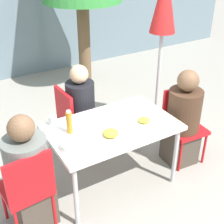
# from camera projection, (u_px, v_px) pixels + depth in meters

# --- Properties ---
(ground_plane) EXTENTS (24.00, 24.00, 0.00)m
(ground_plane) POSITION_uv_depth(u_px,v_px,m) (112.00, 182.00, 3.39)
(ground_plane) COLOR gray
(dining_table) EXTENTS (1.25, 0.78, 0.72)m
(dining_table) POSITION_uv_depth(u_px,v_px,m) (112.00, 131.00, 3.06)
(dining_table) COLOR white
(dining_table) RESTS_ON ground
(chair_left) EXTENTS (0.43, 0.43, 0.86)m
(chair_left) POSITION_uv_depth(u_px,v_px,m) (28.00, 186.00, 2.61)
(chair_left) COLOR red
(chair_left) RESTS_ON ground
(person_left) EXTENTS (0.37, 0.37, 1.13)m
(person_left) POSITION_uv_depth(u_px,v_px,m) (29.00, 176.00, 2.68)
(person_left) COLOR #473D33
(person_left) RESTS_ON ground
(chair_right) EXTENTS (0.43, 0.43, 0.86)m
(chair_right) POSITION_uv_depth(u_px,v_px,m) (182.00, 120.00, 3.56)
(chair_right) COLOR red
(chair_right) RESTS_ON ground
(person_right) EXTENTS (0.36, 0.36, 1.14)m
(person_right) POSITION_uv_depth(u_px,v_px,m) (183.00, 121.00, 3.46)
(person_right) COLOR #473D33
(person_right) RESTS_ON ground
(chair_far) EXTENTS (0.42, 0.42, 0.86)m
(chair_far) POSITION_uv_depth(u_px,v_px,m) (73.00, 117.00, 3.60)
(chair_far) COLOR red
(chair_far) RESTS_ON ground
(person_far) EXTENTS (0.32, 0.32, 1.14)m
(person_far) POSITION_uv_depth(u_px,v_px,m) (81.00, 114.00, 3.58)
(person_far) COLOR #473D33
(person_far) RESTS_ON ground
(closed_umbrella) EXTENTS (0.36, 0.36, 2.08)m
(closed_umbrella) POSITION_uv_depth(u_px,v_px,m) (163.00, 14.00, 3.60)
(closed_umbrella) COLOR #333333
(closed_umbrella) RESTS_ON ground
(plate_0) EXTENTS (0.21, 0.21, 0.06)m
(plate_0) POSITION_uv_depth(u_px,v_px,m) (144.00, 121.00, 3.05)
(plate_0) COLOR white
(plate_0) RESTS_ON dining_table
(plate_1) EXTENTS (0.27, 0.27, 0.07)m
(plate_1) POSITION_uv_depth(u_px,v_px,m) (111.00, 134.00, 2.84)
(plate_1) COLOR white
(plate_1) RESTS_ON dining_table
(bottle) EXTENTS (0.06, 0.06, 0.24)m
(bottle) POSITION_uv_depth(u_px,v_px,m) (69.00, 122.00, 2.86)
(bottle) COLOR #B7751E
(bottle) RESTS_ON dining_table
(drinking_cup) EXTENTS (0.08, 0.08, 0.10)m
(drinking_cup) POSITION_uv_depth(u_px,v_px,m) (53.00, 121.00, 3.01)
(drinking_cup) COLOR silver
(drinking_cup) RESTS_ON dining_table
(salad_bowl) EXTENTS (0.18, 0.18, 0.05)m
(salad_bowl) POSITION_uv_depth(u_px,v_px,m) (71.00, 146.00, 2.70)
(salad_bowl) COLOR white
(salad_bowl) RESTS_ON dining_table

